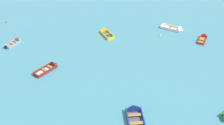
# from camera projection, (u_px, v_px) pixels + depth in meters

# --- Properties ---
(rowboat_white_far_left) EXTENTS (3.80, 2.47, 1.18)m
(rowboat_white_far_left) POSITION_uv_depth(u_px,v_px,m) (177.00, 29.00, 39.83)
(rowboat_white_far_left) COLOR beige
(rowboat_white_far_left) RESTS_ON ground_plane
(rowboat_yellow_far_right) EXTENTS (2.82, 3.35, 1.07)m
(rowboat_yellow_far_right) POSITION_uv_depth(u_px,v_px,m) (105.00, 32.00, 39.16)
(rowboat_yellow_far_right) COLOR #4C4C51
(rowboat_yellow_far_right) RESTS_ON ground_plane
(rowboat_deep_blue_back_row_left) EXTENTS (2.49, 4.35, 1.40)m
(rowboat_deep_blue_back_row_left) POSITION_uv_depth(u_px,v_px,m) (134.00, 113.00, 24.83)
(rowboat_deep_blue_back_row_left) COLOR #4C4C51
(rowboat_deep_blue_back_row_left) RESTS_ON ground_plane
(rowboat_maroon_cluster_inner) EXTENTS (2.46, 3.36, 0.97)m
(rowboat_maroon_cluster_inner) POSITION_uv_depth(u_px,v_px,m) (51.00, 67.00, 31.39)
(rowboat_maroon_cluster_inner) COLOR beige
(rowboat_maroon_cluster_inner) RESTS_ON ground_plane
(rowboat_red_cluster_outer) EXTENTS (1.77, 3.06, 0.90)m
(rowboat_red_cluster_outer) POSITION_uv_depth(u_px,v_px,m) (203.00, 38.00, 37.69)
(rowboat_red_cluster_outer) COLOR #99754C
(rowboat_red_cluster_outer) RESTS_ON ground_plane
(rowboat_grey_near_camera) EXTENTS (1.60, 3.00, 0.87)m
(rowboat_grey_near_camera) POSITION_uv_depth(u_px,v_px,m) (16.00, 41.00, 36.76)
(rowboat_grey_near_camera) COLOR gray
(rowboat_grey_near_camera) RESTS_ON ground_plane
(mooring_buoy_trailing) EXTENTS (0.38, 0.38, 0.38)m
(mooring_buoy_trailing) POSITION_uv_depth(u_px,v_px,m) (7.00, 22.00, 42.42)
(mooring_buoy_trailing) COLOR red
(mooring_buoy_trailing) RESTS_ON ground_plane
(mooring_buoy_far_field) EXTENTS (0.34, 0.34, 0.34)m
(mooring_buoy_far_field) POSITION_uv_depth(u_px,v_px,m) (160.00, 35.00, 38.58)
(mooring_buoy_far_field) COLOR yellow
(mooring_buoy_far_field) RESTS_ON ground_plane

